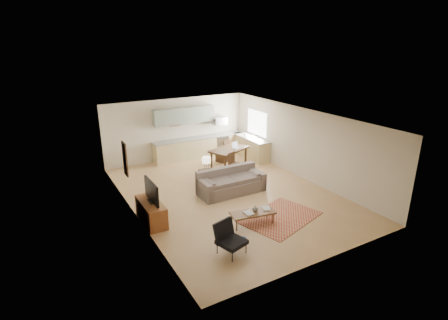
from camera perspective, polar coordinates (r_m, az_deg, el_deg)
room at (r=11.72m, az=0.73°, el=0.51°), size 9.00×9.00×9.00m
kitchen_counter_back at (r=15.92m, az=-4.10°, el=2.14°), size 4.26×0.64×0.92m
kitchen_counter_right at (r=15.90m, az=4.37°, el=2.11°), size 0.64×2.26×0.92m
kitchen_range at (r=16.40m, az=-0.63°, el=2.66°), size 0.62×0.62×0.90m
kitchen_microwave at (r=16.14m, az=-0.68°, el=6.43°), size 0.62×0.40×0.35m
upper_cabinets at (r=15.44m, az=-6.49°, el=7.24°), size 2.80×0.34×0.70m
window_right at (r=15.79m, az=5.38°, el=6.05°), size 0.02×1.40×1.05m
wall_art_left at (r=11.32m, az=-15.82°, el=0.15°), size 0.06×0.42×1.10m
triptych at (r=15.47m, az=-8.04°, el=6.44°), size 1.70×0.04×0.50m
rug at (r=10.80m, az=9.17°, el=-9.22°), size 2.67×2.20×0.02m
sofa at (r=12.13m, az=1.23°, el=-3.52°), size 2.43×1.06×0.85m
coffee_table at (r=10.26m, az=4.67°, el=-9.43°), size 1.37×0.73×0.39m
book_a at (r=10.03m, az=3.47°, el=-8.78°), size 0.24×0.32×0.03m
book_b at (r=10.39m, az=6.30°, el=-7.85°), size 0.46×0.48×0.02m
vase at (r=10.21m, az=5.13°, el=-7.82°), size 0.21×0.21×0.18m
armchair at (r=8.85m, az=1.27°, el=-12.79°), size 0.89×0.89×0.82m
tv_credenza at (r=10.51m, az=-11.80°, el=-8.30°), size 0.54×1.39×0.64m
tv at (r=10.25m, az=-11.76°, el=-5.04°), size 0.11×1.07×0.64m
console_table at (r=12.73m, az=-2.84°, el=-2.94°), size 0.59×0.45×0.63m
table_lamp at (r=12.53m, az=-2.88°, el=-0.53°), size 0.37×0.37×0.50m
dining_table at (r=14.50m, az=0.81°, el=0.29°), size 1.88×1.49×0.83m
dining_chair_near at (r=13.71m, az=1.92°, el=-0.64°), size 0.60×0.61×0.92m
dining_chair_far at (r=15.26m, az=-0.19°, el=1.59°), size 0.64×0.65×1.00m
laptop at (r=14.41m, az=2.17°, el=2.44°), size 0.42×0.37×0.26m
soap_bottle at (r=15.95m, az=3.50°, el=4.26°), size 0.10×0.10×0.19m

